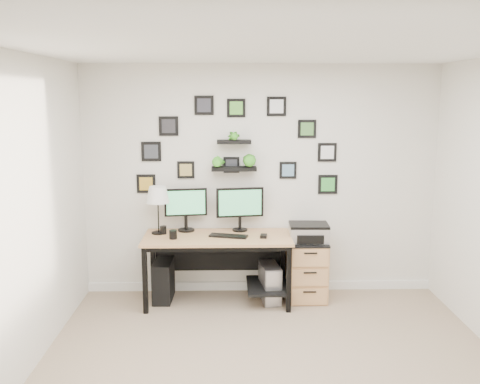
{
  "coord_description": "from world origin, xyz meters",
  "views": [
    {
      "loc": [
        -0.37,
        -3.99,
        2.26
      ],
      "look_at": [
        -0.24,
        1.83,
        1.2
      ],
      "focal_mm": 40.0,
      "sensor_mm": 36.0,
      "label": 1
    }
  ],
  "objects_px": {
    "table_lamp": "(158,196)",
    "file_cabinet": "(306,269)",
    "monitor_left": "(186,206)",
    "desk": "(221,246)",
    "printer": "(309,232)",
    "pc_tower_black": "(163,280)",
    "mug": "(173,235)",
    "monitor_right": "(240,205)",
    "pc_tower_grey": "(270,283)"
  },
  "relations": [
    {
      "from": "table_lamp",
      "to": "file_cabinet",
      "type": "distance_m",
      "value": 1.85
    },
    {
      "from": "mug",
      "to": "pc_tower_black",
      "type": "xyz_separation_m",
      "value": [
        -0.14,
        0.18,
        -0.58
      ]
    },
    {
      "from": "file_cabinet",
      "to": "printer",
      "type": "distance_m",
      "value": 0.43
    },
    {
      "from": "mug",
      "to": "desk",
      "type": "bearing_deg",
      "value": 14.72
    },
    {
      "from": "desk",
      "to": "monitor_right",
      "type": "height_order",
      "value": "monitor_right"
    },
    {
      "from": "pc_tower_grey",
      "to": "printer",
      "type": "bearing_deg",
      "value": 7.6
    },
    {
      "from": "desk",
      "to": "printer",
      "type": "distance_m",
      "value": 0.98
    },
    {
      "from": "table_lamp",
      "to": "file_cabinet",
      "type": "xyz_separation_m",
      "value": [
        1.64,
        -0.04,
        -0.84
      ]
    },
    {
      "from": "monitor_left",
      "to": "file_cabinet",
      "type": "xyz_separation_m",
      "value": [
        1.35,
        -0.14,
        -0.7
      ]
    },
    {
      "from": "monitor_right",
      "to": "pc_tower_black",
      "type": "distance_m",
      "value": 1.2
    },
    {
      "from": "pc_tower_black",
      "to": "printer",
      "type": "height_order",
      "value": "printer"
    },
    {
      "from": "mug",
      "to": "printer",
      "type": "height_order",
      "value": "printer"
    },
    {
      "from": "file_cabinet",
      "to": "table_lamp",
      "type": "bearing_deg",
      "value": 178.69
    },
    {
      "from": "printer",
      "to": "pc_tower_grey",
      "type": "bearing_deg",
      "value": -172.4
    },
    {
      "from": "monitor_right",
      "to": "file_cabinet",
      "type": "xyz_separation_m",
      "value": [
        0.74,
        -0.13,
        -0.71
      ]
    },
    {
      "from": "monitor_right",
      "to": "table_lamp",
      "type": "height_order",
      "value": "table_lamp"
    },
    {
      "from": "monitor_left",
      "to": "printer",
      "type": "height_order",
      "value": "monitor_left"
    },
    {
      "from": "desk",
      "to": "printer",
      "type": "relative_size",
      "value": 3.69
    },
    {
      "from": "pc_tower_grey",
      "to": "file_cabinet",
      "type": "distance_m",
      "value": 0.44
    },
    {
      "from": "mug",
      "to": "pc_tower_grey",
      "type": "bearing_deg",
      "value": 6.07
    },
    {
      "from": "desk",
      "to": "printer",
      "type": "height_order",
      "value": "printer"
    },
    {
      "from": "table_lamp",
      "to": "pc_tower_black",
      "type": "xyz_separation_m",
      "value": [
        0.04,
        -0.05,
        -0.95
      ]
    },
    {
      "from": "file_cabinet",
      "to": "desk",
      "type": "bearing_deg",
      "value": -176.52
    },
    {
      "from": "monitor_left",
      "to": "printer",
      "type": "relative_size",
      "value": 1.12
    },
    {
      "from": "table_lamp",
      "to": "printer",
      "type": "relative_size",
      "value": 1.22
    },
    {
      "from": "monitor_left",
      "to": "desk",
      "type": "bearing_deg",
      "value": -26.48
    },
    {
      "from": "mug",
      "to": "pc_tower_grey",
      "type": "distance_m",
      "value": 1.21
    },
    {
      "from": "desk",
      "to": "pc_tower_black",
      "type": "distance_m",
      "value": 0.76
    },
    {
      "from": "pc_tower_grey",
      "to": "desk",
      "type": "bearing_deg",
      "value": 177.75
    },
    {
      "from": "pc_tower_black",
      "to": "printer",
      "type": "relative_size",
      "value": 1.02
    },
    {
      "from": "pc_tower_black",
      "to": "file_cabinet",
      "type": "height_order",
      "value": "file_cabinet"
    },
    {
      "from": "monitor_left",
      "to": "pc_tower_black",
      "type": "xyz_separation_m",
      "value": [
        -0.25,
        -0.15,
        -0.81
      ]
    },
    {
      "from": "monitor_right",
      "to": "printer",
      "type": "xyz_separation_m",
      "value": [
        0.76,
        -0.15,
        -0.28
      ]
    },
    {
      "from": "pc_tower_grey",
      "to": "monitor_left",
      "type": "bearing_deg",
      "value": 166.96
    },
    {
      "from": "pc_tower_black",
      "to": "mug",
      "type": "bearing_deg",
      "value": -50.77
    },
    {
      "from": "mug",
      "to": "pc_tower_black",
      "type": "distance_m",
      "value": 0.62
    },
    {
      "from": "monitor_left",
      "to": "file_cabinet",
      "type": "distance_m",
      "value": 1.53
    },
    {
      "from": "monitor_left",
      "to": "pc_tower_grey",
      "type": "bearing_deg",
      "value": -13.04
    },
    {
      "from": "desk",
      "to": "pc_tower_black",
      "type": "bearing_deg",
      "value": 175.74
    },
    {
      "from": "pc_tower_black",
      "to": "file_cabinet",
      "type": "distance_m",
      "value": 1.61
    },
    {
      "from": "table_lamp",
      "to": "monitor_right",
      "type": "bearing_deg",
      "value": 5.99
    },
    {
      "from": "table_lamp",
      "to": "monitor_left",
      "type": "bearing_deg",
      "value": 18.56
    },
    {
      "from": "mug",
      "to": "printer",
      "type": "distance_m",
      "value": 1.49
    },
    {
      "from": "pc_tower_black",
      "to": "pc_tower_grey",
      "type": "xyz_separation_m",
      "value": [
        1.19,
        -0.07,
        -0.01
      ]
    },
    {
      "from": "file_cabinet",
      "to": "pc_tower_grey",
      "type": "bearing_deg",
      "value": -169.17
    },
    {
      "from": "monitor_left",
      "to": "mug",
      "type": "relative_size",
      "value": 5.15
    },
    {
      "from": "desk",
      "to": "mug",
      "type": "relative_size",
      "value": 16.99
    },
    {
      "from": "pc_tower_black",
      "to": "monitor_right",
      "type": "bearing_deg",
      "value": 11.14
    },
    {
      "from": "monitor_left",
      "to": "pc_tower_black",
      "type": "relative_size",
      "value": 1.09
    },
    {
      "from": "monitor_right",
      "to": "file_cabinet",
      "type": "height_order",
      "value": "monitor_right"
    }
  ]
}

